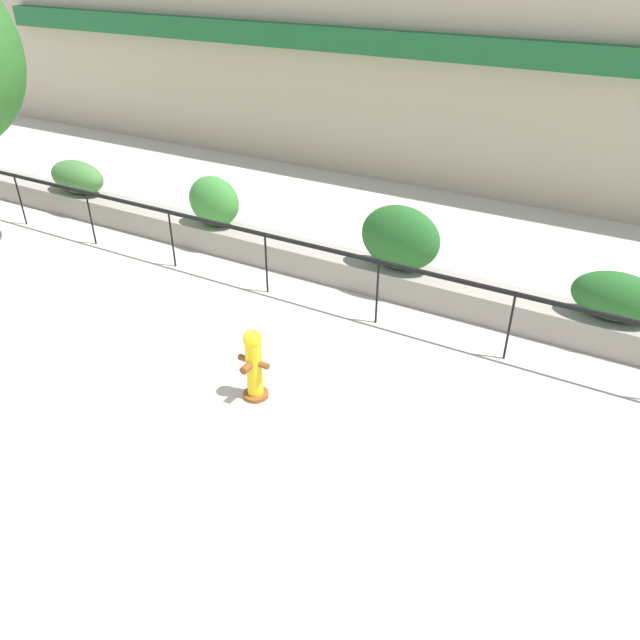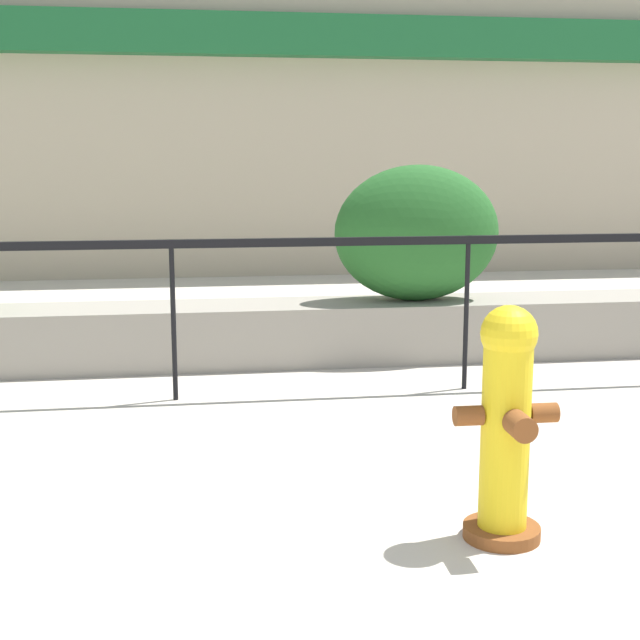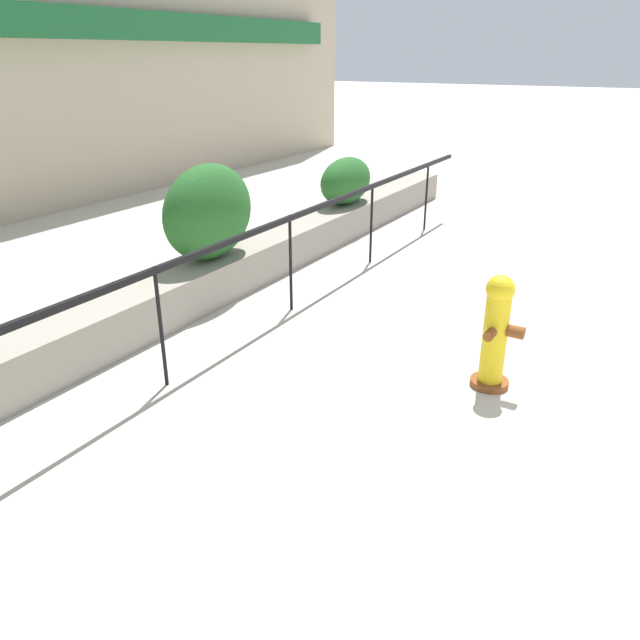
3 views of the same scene
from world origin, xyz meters
name	(u,v)px [view 1 (image 1 of 3)]	position (x,y,z in m)	size (l,w,h in m)	color
ground_plane	(48,462)	(0.00, 0.00, 0.00)	(120.00, 120.00, 0.00)	beige
building_facade	(428,12)	(0.00, 11.98, 3.99)	(30.00, 1.36, 8.00)	tan
planter_wall_low	(299,256)	(0.00, 6.00, 0.25)	(18.00, 0.70, 0.50)	gray
fence_railing_segment	(265,240)	(0.00, 4.90, 1.02)	(15.00, 0.05, 1.15)	black
hedge_bush_0	(77,177)	(-5.80, 6.00, 0.87)	(1.47, 0.70, 0.73)	#427538
hedge_bush_1	(214,201)	(-1.94, 6.00, 1.00)	(1.11, 0.70, 1.01)	#387F33
hedge_bush_2	(400,238)	(2.04, 6.00, 1.08)	(1.42, 0.70, 1.15)	#235B23
hedge_bush_3	(617,297)	(5.56, 6.00, 0.88)	(1.32, 0.63, 0.77)	#235B23
fire_hydrant	(254,364)	(1.50, 2.30, 0.55)	(0.47, 0.43, 1.08)	brown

